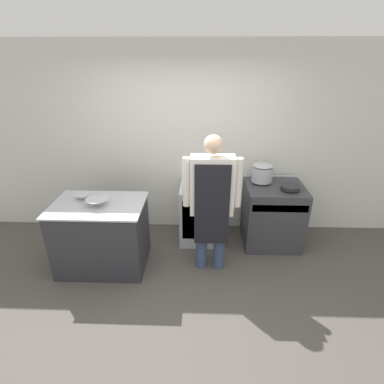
{
  "coord_description": "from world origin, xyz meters",
  "views": [
    {
      "loc": [
        0.19,
        -2.4,
        2.5
      ],
      "look_at": [
        0.08,
        0.96,
        0.95
      ],
      "focal_mm": 28.0,
      "sensor_mm": 36.0,
      "label": 1
    }
  ],
  "objects_px": {
    "mixing_bowl": "(97,202)",
    "stock_pot": "(262,172)",
    "fridge_unit": "(200,212)",
    "stove": "(272,214)",
    "person_cook": "(212,197)",
    "saute_pan": "(290,187)"
  },
  "relations": [
    {
      "from": "fridge_unit",
      "to": "mixing_bowl",
      "type": "distance_m",
      "value": 1.49
    },
    {
      "from": "stove",
      "to": "fridge_unit",
      "type": "xyz_separation_m",
      "value": [
        -1.02,
        0.07,
        -0.02
      ]
    },
    {
      "from": "stove",
      "to": "stock_pot",
      "type": "height_order",
      "value": "stock_pot"
    },
    {
      "from": "fridge_unit",
      "to": "person_cook",
      "type": "distance_m",
      "value": 0.9
    },
    {
      "from": "person_cook",
      "to": "mixing_bowl",
      "type": "distance_m",
      "value": 1.35
    },
    {
      "from": "mixing_bowl",
      "to": "saute_pan",
      "type": "relative_size",
      "value": 1.08
    },
    {
      "from": "fridge_unit",
      "to": "person_cook",
      "type": "relative_size",
      "value": 0.49
    },
    {
      "from": "person_cook",
      "to": "stock_pot",
      "type": "distance_m",
      "value": 1.03
    },
    {
      "from": "fridge_unit",
      "to": "saute_pan",
      "type": "xyz_separation_m",
      "value": [
        1.18,
        -0.19,
        0.5
      ]
    },
    {
      "from": "stock_pot",
      "to": "stove",
      "type": "bearing_deg",
      "value": -35.76
    },
    {
      "from": "person_cook",
      "to": "saute_pan",
      "type": "distance_m",
      "value": 1.15
    },
    {
      "from": "stove",
      "to": "fridge_unit",
      "type": "height_order",
      "value": "stove"
    },
    {
      "from": "mixing_bowl",
      "to": "saute_pan",
      "type": "distance_m",
      "value": 2.44
    },
    {
      "from": "stove",
      "to": "mixing_bowl",
      "type": "xyz_separation_m",
      "value": [
        -2.23,
        -0.64,
        0.48
      ]
    },
    {
      "from": "mixing_bowl",
      "to": "stock_pot",
      "type": "distance_m",
      "value": 2.2
    },
    {
      "from": "mixing_bowl",
      "to": "stock_pot",
      "type": "relative_size",
      "value": 0.94
    },
    {
      "from": "mixing_bowl",
      "to": "stove",
      "type": "bearing_deg",
      "value": 16.05
    },
    {
      "from": "fridge_unit",
      "to": "stock_pot",
      "type": "xyz_separation_m",
      "value": [
        0.85,
        0.06,
        0.61
      ]
    },
    {
      "from": "fridge_unit",
      "to": "saute_pan",
      "type": "distance_m",
      "value": 1.29
    },
    {
      "from": "stove",
      "to": "mixing_bowl",
      "type": "relative_size",
      "value": 3.38
    },
    {
      "from": "fridge_unit",
      "to": "mixing_bowl",
      "type": "height_order",
      "value": "mixing_bowl"
    },
    {
      "from": "stock_pot",
      "to": "saute_pan",
      "type": "distance_m",
      "value": 0.43
    }
  ]
}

